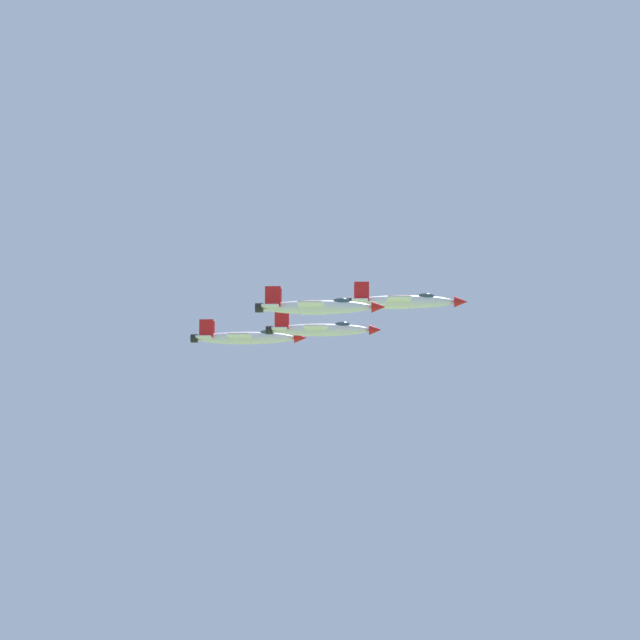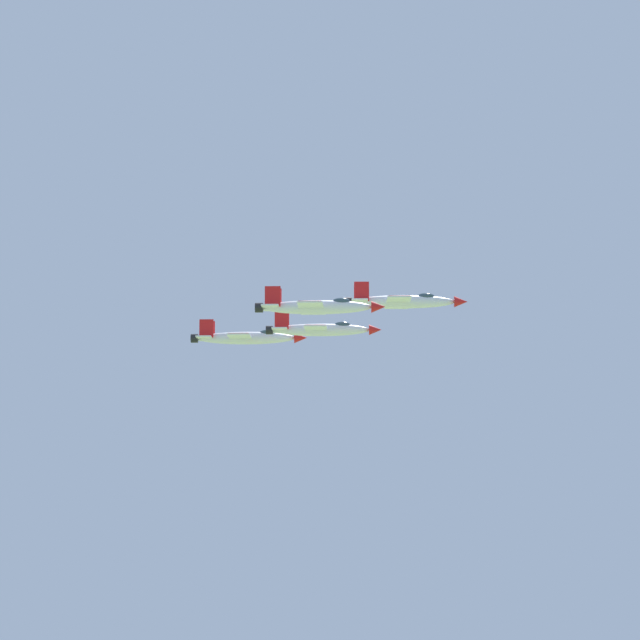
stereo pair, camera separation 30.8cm
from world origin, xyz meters
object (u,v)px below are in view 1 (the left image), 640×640
at_px(jet_left_wingman, 321,329).
at_px(jet_left_outer, 246,338).
at_px(jet_lead, 403,301).
at_px(jet_right_wingman, 317,307).

height_order(jet_left_wingman, jet_left_outer, jet_left_outer).
bearing_deg(jet_lead, jet_left_outer, 138.64).
distance_m(jet_right_wingman, jet_left_outer, 34.26).
bearing_deg(jet_lead, jet_right_wingman, -140.62).
relative_size(jet_lead, jet_left_outer, 0.98).
bearing_deg(jet_left_wingman, jet_lead, -40.76).
distance_m(jet_left_wingman, jet_right_wingman, 21.27).
distance_m(jet_left_wingman, jet_left_outer, 16.42).
height_order(jet_left_wingman, jet_right_wingman, jet_right_wingman).
height_order(jet_lead, jet_right_wingman, jet_lead).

